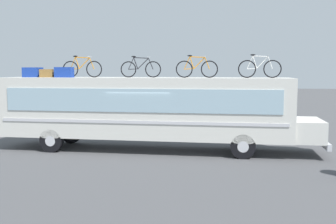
% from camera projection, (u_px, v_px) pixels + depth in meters
% --- Properties ---
extents(ground_plane, '(120.00, 120.00, 0.00)m').
position_uv_depth(ground_plane, '(145.00, 150.00, 16.55)').
color(ground_plane, '#4C4C4F').
extents(bus, '(13.14, 2.38, 3.04)m').
position_uv_depth(bus, '(149.00, 108.00, 16.34)').
color(bus, silver).
rests_on(bus, ground).
extents(luggage_bag_1, '(0.75, 0.51, 0.42)m').
position_uv_depth(luggage_bag_1, '(33.00, 72.00, 16.98)').
color(luggage_bag_1, '#193899').
rests_on(luggage_bag_1, bus).
extents(luggage_bag_2, '(0.57, 0.34, 0.34)m').
position_uv_depth(luggage_bag_2, '(47.00, 73.00, 16.64)').
color(luggage_bag_2, olive).
rests_on(luggage_bag_2, bus).
extents(luggage_bag_3, '(0.75, 0.35, 0.43)m').
position_uv_depth(luggage_bag_3, '(64.00, 72.00, 16.45)').
color(luggage_bag_3, '#193899').
rests_on(luggage_bag_3, bus).
extents(rooftop_bicycle_1, '(1.73, 0.44, 0.92)m').
position_uv_depth(rooftop_bicycle_1, '(82.00, 68.00, 16.50)').
color(rooftop_bicycle_1, black).
rests_on(rooftop_bicycle_1, bus).
extents(rooftop_bicycle_2, '(1.72, 0.44, 0.89)m').
position_uv_depth(rooftop_bicycle_2, '(141.00, 68.00, 16.31)').
color(rooftop_bicycle_2, black).
rests_on(rooftop_bicycle_2, bus).
extents(rooftop_bicycle_3, '(1.69, 0.44, 0.91)m').
position_uv_depth(rooftop_bicycle_3, '(197.00, 68.00, 15.73)').
color(rooftop_bicycle_3, black).
rests_on(rooftop_bicycle_3, bus).
extents(rooftop_bicycle_4, '(1.66, 0.44, 0.92)m').
position_uv_depth(rooftop_bicycle_4, '(260.00, 68.00, 15.30)').
color(rooftop_bicycle_4, black).
rests_on(rooftop_bicycle_4, bus).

